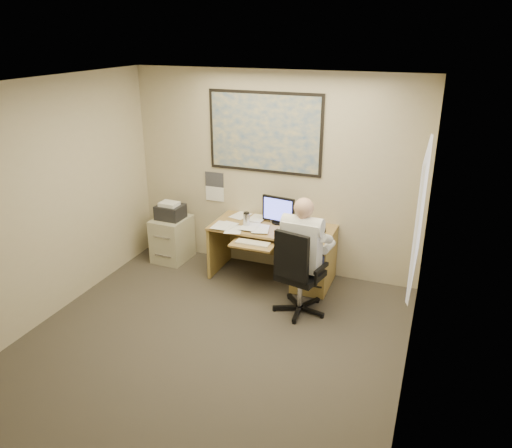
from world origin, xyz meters
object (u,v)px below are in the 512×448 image
at_px(desk, 296,251).
at_px(office_chair, 300,289).
at_px(filing_cabinet, 172,235).
at_px(person, 302,256).

distance_m(desk, office_chair, 0.81).
relative_size(desk, filing_cabinet, 1.81).
distance_m(filing_cabinet, person, 2.28).
relative_size(desk, office_chair, 1.48).
distance_m(desk, filing_cabinet, 1.89).
height_order(desk, filing_cabinet, desk).
bearing_deg(filing_cabinet, office_chair, -17.58).
height_order(filing_cabinet, office_chair, office_chair).
bearing_deg(desk, person, -69.01).
bearing_deg(person, filing_cabinet, 165.31).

